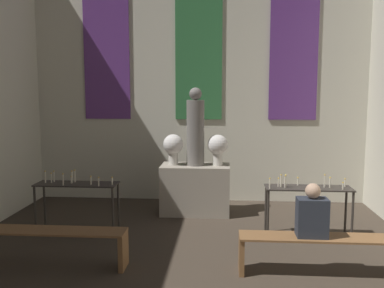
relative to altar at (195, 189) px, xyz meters
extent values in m
cube|color=beige|center=(0.00, 0.99, 2.11)|extent=(6.72, 0.12, 5.10)
cube|color=#60337F|center=(-1.81, 0.91, 2.62)|extent=(0.91, 0.03, 2.85)
cube|color=#33723F|center=(0.00, 0.91, 2.62)|extent=(0.91, 0.03, 2.85)
cube|color=#60337F|center=(1.81, 0.91, 2.62)|extent=(0.91, 0.03, 2.85)
cube|color=gray|center=(0.00, 0.00, 0.00)|extent=(1.22, 0.67, 0.88)
cylinder|color=slate|center=(0.00, 0.00, 1.01)|extent=(0.31, 0.31, 1.15)
sphere|color=slate|center=(0.00, 0.00, 1.70)|extent=(0.22, 0.22, 0.22)
cylinder|color=beige|center=(-0.40, 0.00, 0.56)|extent=(0.17, 0.17, 0.24)
sphere|color=silver|center=(-0.40, 0.00, 0.81)|extent=(0.36, 0.36, 0.36)
cylinder|color=beige|center=(0.40, 0.00, 0.56)|extent=(0.17, 0.17, 0.24)
sphere|color=silver|center=(0.40, 0.00, 0.81)|extent=(0.36, 0.36, 0.36)
cube|color=#332D28|center=(-1.77, -1.15, 0.32)|extent=(1.27, 0.40, 0.02)
cylinder|color=#332D28|center=(-2.37, -1.32, -0.06)|extent=(0.04, 0.04, 0.75)
cylinder|color=#332D28|center=(-1.16, -1.32, -0.06)|extent=(0.04, 0.04, 0.75)
cylinder|color=#332D28|center=(-2.37, -0.98, -0.06)|extent=(0.04, 0.04, 0.75)
cylinder|color=#332D28|center=(-1.16, -0.98, -0.06)|extent=(0.04, 0.04, 0.75)
cylinder|color=silver|center=(-1.92, -1.30, 0.41)|extent=(0.02, 0.02, 0.17)
sphere|color=#F9CC4C|center=(-1.92, -1.30, 0.51)|extent=(0.02, 0.02, 0.02)
cylinder|color=silver|center=(-1.82, -1.06, 0.42)|extent=(0.02, 0.02, 0.18)
sphere|color=#F9CC4C|center=(-1.82, -1.06, 0.52)|extent=(0.02, 0.02, 0.02)
cylinder|color=silver|center=(-1.37, -1.31, 0.39)|extent=(0.02, 0.02, 0.12)
sphere|color=#F9CC4C|center=(-1.37, -1.31, 0.46)|extent=(0.02, 0.02, 0.02)
cylinder|color=silver|center=(-2.26, -1.16, 0.42)|extent=(0.02, 0.02, 0.17)
sphere|color=#F9CC4C|center=(-2.26, -1.16, 0.52)|extent=(0.02, 0.02, 0.02)
cylinder|color=silver|center=(-1.89, -1.02, 0.39)|extent=(0.02, 0.02, 0.13)
sphere|color=#F9CC4C|center=(-1.89, -1.02, 0.47)|extent=(0.02, 0.02, 0.02)
cylinder|color=silver|center=(-2.16, -1.06, 0.41)|extent=(0.02, 0.02, 0.16)
sphere|color=#F9CC4C|center=(-2.16, -1.06, 0.50)|extent=(0.02, 0.02, 0.02)
cylinder|color=silver|center=(-2.17, -1.15, 0.40)|extent=(0.02, 0.02, 0.14)
sphere|color=#F9CC4C|center=(-2.17, -1.15, 0.48)|extent=(0.02, 0.02, 0.02)
cylinder|color=silver|center=(-1.19, -1.21, 0.38)|extent=(0.02, 0.02, 0.11)
sphere|color=#F9CC4C|center=(-1.19, -1.21, 0.45)|extent=(0.02, 0.02, 0.02)
cylinder|color=silver|center=(-1.84, -1.15, 0.42)|extent=(0.02, 0.02, 0.18)
sphere|color=#F9CC4C|center=(-1.84, -1.15, 0.52)|extent=(0.02, 0.02, 0.02)
cylinder|color=silver|center=(-1.52, -1.22, 0.39)|extent=(0.02, 0.02, 0.11)
sphere|color=#F9CC4C|center=(-1.52, -1.22, 0.46)|extent=(0.02, 0.02, 0.02)
cylinder|color=silver|center=(-1.85, -1.15, 0.38)|extent=(0.02, 0.02, 0.10)
sphere|color=#F9CC4C|center=(-1.85, -1.15, 0.44)|extent=(0.02, 0.02, 0.02)
cube|color=#332D28|center=(1.77, -1.15, 0.32)|extent=(1.27, 0.40, 0.02)
cylinder|color=#332D28|center=(1.16, -1.32, -0.06)|extent=(0.04, 0.04, 0.75)
cylinder|color=#332D28|center=(2.37, -1.32, -0.06)|extent=(0.04, 0.04, 0.75)
cylinder|color=#332D28|center=(1.16, -0.98, -0.06)|extent=(0.04, 0.04, 0.75)
cylinder|color=#332D28|center=(2.37, -0.98, -0.06)|extent=(0.04, 0.04, 0.75)
cylinder|color=silver|center=(1.42, -1.19, 0.41)|extent=(0.02, 0.02, 0.17)
sphere|color=#F9CC4C|center=(1.42, -1.19, 0.51)|extent=(0.02, 0.02, 0.02)
cylinder|color=silver|center=(1.36, -1.17, 0.42)|extent=(0.02, 0.02, 0.17)
sphere|color=#F9CC4C|center=(1.36, -1.17, 0.52)|extent=(0.02, 0.02, 0.02)
cylinder|color=silver|center=(1.32, -1.13, 0.39)|extent=(0.02, 0.02, 0.11)
sphere|color=#F9CC4C|center=(1.32, -1.13, 0.46)|extent=(0.02, 0.02, 0.02)
cylinder|color=silver|center=(1.18, -1.29, 0.40)|extent=(0.02, 0.02, 0.14)
sphere|color=#F9CC4C|center=(1.18, -1.29, 0.48)|extent=(0.02, 0.02, 0.02)
cylinder|color=silver|center=(2.00, -1.13, 0.42)|extent=(0.02, 0.02, 0.18)
sphere|color=#F9CC4C|center=(2.00, -1.13, 0.52)|extent=(0.02, 0.02, 0.02)
cylinder|color=silver|center=(1.63, -1.03, 0.38)|extent=(0.02, 0.02, 0.11)
sphere|color=#F9CC4C|center=(1.63, -1.03, 0.45)|extent=(0.02, 0.02, 0.02)
cylinder|color=silver|center=(1.38, -1.02, 0.38)|extent=(0.02, 0.02, 0.09)
sphere|color=#F9CC4C|center=(1.38, -1.02, 0.44)|extent=(0.02, 0.02, 0.02)
cylinder|color=silver|center=(2.07, -1.16, 0.40)|extent=(0.02, 0.02, 0.14)
sphere|color=#F9CC4C|center=(2.07, -1.16, 0.48)|extent=(0.02, 0.02, 0.02)
cylinder|color=silver|center=(1.42, -1.17, 0.42)|extent=(0.02, 0.02, 0.17)
sphere|color=#F9CC4C|center=(1.42, -1.17, 0.51)|extent=(0.02, 0.02, 0.02)
cylinder|color=silver|center=(2.23, -1.26, 0.38)|extent=(0.02, 0.02, 0.09)
sphere|color=#F9CC4C|center=(2.23, -1.26, 0.43)|extent=(0.02, 0.02, 0.02)
cylinder|color=silver|center=(2.31, -1.08, 0.38)|extent=(0.02, 0.02, 0.11)
sphere|color=#F9CC4C|center=(2.31, -1.08, 0.45)|extent=(0.02, 0.02, 0.02)
cube|color=brown|center=(-1.75, -2.47, 0.02)|extent=(2.10, 0.36, 0.03)
cube|color=brown|center=(-0.73, -2.47, -0.21)|extent=(0.06, 0.32, 0.45)
cube|color=brown|center=(1.75, -2.47, 0.02)|extent=(2.10, 0.36, 0.03)
cube|color=brown|center=(0.73, -2.47, -0.21)|extent=(0.06, 0.32, 0.45)
cube|color=#282D38|center=(1.56, -2.47, 0.27)|extent=(0.36, 0.24, 0.46)
sphere|color=tan|center=(1.56, -2.47, 0.59)|extent=(0.18, 0.18, 0.18)
camera|label=1|loc=(0.51, -7.48, 1.77)|focal=40.00mm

